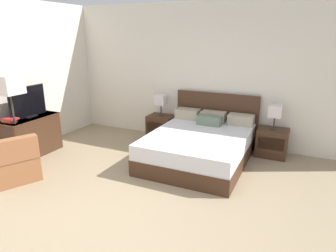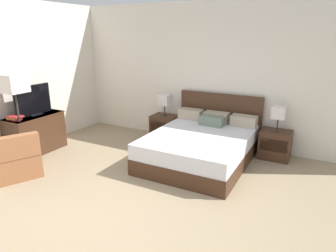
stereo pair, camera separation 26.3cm
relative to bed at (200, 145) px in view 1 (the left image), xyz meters
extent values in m
plane|color=#998466|center=(-0.27, -2.43, -0.30)|extent=(10.43, 10.43, 0.00)
cube|color=silver|center=(-0.27, 1.08, 1.14)|extent=(7.35, 0.06, 2.89)
cube|color=silver|center=(-3.38, -0.99, 1.14)|extent=(0.06, 5.28, 2.89)
cube|color=#422819|center=(0.00, -0.09, -0.16)|extent=(1.67, 2.10, 0.28)
cube|color=silver|center=(0.00, -0.09, 0.11)|extent=(1.65, 2.08, 0.26)
cube|color=#422819|center=(0.00, 0.98, 0.25)|extent=(1.74, 0.05, 1.09)
cube|color=tan|center=(-0.56, 0.79, 0.34)|extent=(0.49, 0.28, 0.20)
cube|color=tan|center=(0.00, 0.79, 0.34)|extent=(0.49, 0.28, 0.20)
cube|color=tan|center=(0.56, 0.79, 0.34)|extent=(0.49, 0.28, 0.20)
cube|color=slate|center=(0.00, 0.52, 0.33)|extent=(0.47, 0.22, 0.18)
cube|color=#422819|center=(-1.18, 0.77, -0.03)|extent=(0.56, 0.44, 0.53)
cube|color=black|center=(-1.18, 0.55, 0.02)|extent=(0.47, 0.01, 0.23)
cube|color=#422819|center=(1.18, 0.77, -0.03)|extent=(0.56, 0.44, 0.53)
cube|color=black|center=(1.18, 0.55, 0.02)|extent=(0.47, 0.01, 0.23)
cylinder|color=#332D28|center=(-1.18, 0.77, 0.24)|extent=(0.11, 0.11, 0.02)
cylinder|color=#332D28|center=(-1.18, 0.77, 0.37)|extent=(0.02, 0.02, 0.23)
cube|color=silver|center=(-1.18, 0.77, 0.59)|extent=(0.24, 0.24, 0.22)
cylinder|color=#332D28|center=(1.18, 0.77, 0.24)|extent=(0.11, 0.11, 0.02)
cylinder|color=#332D28|center=(1.18, 0.77, 0.37)|extent=(0.02, 0.02, 0.23)
cube|color=silver|center=(1.18, 0.77, 0.59)|extent=(0.24, 0.24, 0.22)
cube|color=#422819|center=(-3.06, -1.11, 0.07)|extent=(0.52, 1.06, 0.75)
cube|color=#482C1C|center=(-3.06, -1.11, 0.44)|extent=(0.54, 1.09, 0.02)
cube|color=black|center=(-3.06, -1.07, 0.46)|extent=(0.18, 0.24, 0.02)
cube|color=black|center=(-3.06, -1.07, 0.74)|extent=(0.04, 0.78, 0.57)
cube|color=black|center=(-3.04, -1.07, 0.74)|extent=(0.01, 0.76, 0.55)
cube|color=#B7282D|center=(-3.07, -1.50, 0.46)|extent=(0.24, 0.17, 0.03)
cube|color=gold|center=(-3.07, -1.50, 0.49)|extent=(0.23, 0.21, 0.03)
cube|color=#B7282D|center=(-3.04, -1.50, 0.51)|extent=(0.26, 0.22, 0.03)
cube|color=#935B38|center=(-2.47, -1.99, -0.10)|extent=(0.91, 0.91, 0.40)
cube|color=#935B38|center=(-2.23, -2.11, 0.28)|extent=(0.45, 0.68, 0.36)
cube|color=#935B38|center=(-2.34, -1.72, 0.19)|extent=(0.60, 0.36, 0.18)
cylinder|color=#332D28|center=(-2.90, -1.52, -0.29)|extent=(0.28, 0.28, 0.02)
cylinder|color=#332D28|center=(-2.90, -1.52, 0.35)|extent=(0.03, 0.03, 1.25)
cube|color=silver|center=(-2.90, -1.52, 1.13)|extent=(0.37, 0.37, 0.32)
camera|label=1|loc=(1.64, -4.93, 1.95)|focal=32.00mm
camera|label=2|loc=(1.87, -4.82, 1.95)|focal=32.00mm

